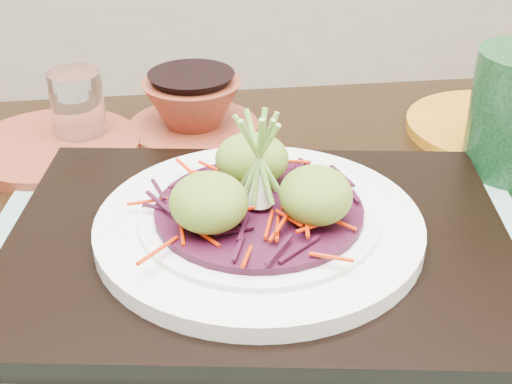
{
  "coord_description": "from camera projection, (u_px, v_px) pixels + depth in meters",
  "views": [
    {
      "loc": [
        0.03,
        -0.5,
        1.06
      ],
      "look_at": [
        0.1,
        0.04,
        0.75
      ],
      "focal_mm": 50.0,
      "sensor_mm": 36.0,
      "label": 1
    }
  ],
  "objects": [
    {
      "name": "yellow_plate",
      "position": [
        495.0,
        128.0,
        0.86
      ],
      "size": [
        0.26,
        0.26,
        0.01
      ],
      "primitive_type": "cylinder",
      "rotation": [
        0.0,
        0.0,
        -0.29
      ],
      "color": "#A66412",
      "rests_on": "dining_table"
    },
    {
      "name": "guacamole_scoops",
      "position": [
        259.0,
        185.0,
        0.6
      ],
      "size": [
        0.16,
        0.14,
        0.05
      ],
      "color": "#5D7A24",
      "rests_on": "cabbage_bed"
    },
    {
      "name": "serving_tray",
      "position": [
        259.0,
        243.0,
        0.63
      ],
      "size": [
        0.49,
        0.39,
        0.02
      ],
      "primitive_type": "cube",
      "rotation": [
        0.0,
        0.0,
        -0.15
      ],
      "color": "black",
      "rests_on": "placemat"
    },
    {
      "name": "placemat",
      "position": [
        259.0,
        254.0,
        0.64
      ],
      "size": [
        0.56,
        0.47,
        0.0
      ],
      "primitive_type": "cube",
      "rotation": [
        0.0,
        0.0,
        -0.15
      ],
      "color": "gray",
      "rests_on": "dining_table"
    },
    {
      "name": "dining_table",
      "position": [
        243.0,
        317.0,
        0.71
      ],
      "size": [
        1.11,
        0.74,
        0.69
      ],
      "rotation": [
        0.0,
        0.0,
        0.0
      ],
      "color": "black",
      "rests_on": "ground"
    },
    {
      "name": "scallion_garnish",
      "position": [
        259.0,
        162.0,
        0.59
      ],
      "size": [
        0.07,
        0.07,
        0.1
      ],
      "primitive_type": null,
      "color": "#77AF46",
      "rests_on": "cabbage_bed"
    },
    {
      "name": "carrot_julienne",
      "position": [
        259.0,
        202.0,
        0.61
      ],
      "size": [
        0.22,
        0.22,
        0.01
      ],
      "primitive_type": null,
      "color": "red",
      "rests_on": "cabbage_bed"
    },
    {
      "name": "white_plate",
      "position": [
        259.0,
        224.0,
        0.62
      ],
      "size": [
        0.29,
        0.29,
        0.02
      ],
      "color": "silver",
      "rests_on": "serving_tray"
    },
    {
      "name": "terracotta_bowl_set",
      "position": [
        193.0,
        110.0,
        0.85
      ],
      "size": [
        0.2,
        0.2,
        0.07
      ],
      "rotation": [
        0.0,
        0.0,
        -0.3
      ],
      "color": "maroon",
      "rests_on": "dining_table"
    },
    {
      "name": "water_glass",
      "position": [
        78.0,
        108.0,
        0.82
      ],
      "size": [
        0.08,
        0.08,
        0.09
      ],
      "primitive_type": "cylinder",
      "rotation": [
        0.0,
        0.0,
        -0.32
      ],
      "color": "white",
      "rests_on": "dining_table"
    },
    {
      "name": "cabbage_bed",
      "position": [
        259.0,
        210.0,
        0.62
      ],
      "size": [
        0.18,
        0.18,
        0.01
      ],
      "primitive_type": "cylinder",
      "color": "#3A0B20",
      "rests_on": "white_plate"
    },
    {
      "name": "terracotta_side_plate",
      "position": [
        54.0,
        147.0,
        0.81
      ],
      "size": [
        0.25,
        0.25,
        0.01
      ],
      "primitive_type": "cylinder",
      "rotation": [
        0.0,
        0.0,
        0.34
      ],
      "color": "maroon",
      "rests_on": "dining_table"
    }
  ]
}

